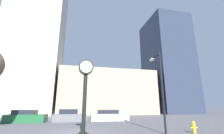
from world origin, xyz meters
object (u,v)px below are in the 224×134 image
(street_lamp_right, at_px, (158,78))
(car_grey, at_px, (69,116))
(street_clock, at_px, (85,84))
(car_green, at_px, (26,117))
(car_silver, at_px, (109,116))
(fire_hydrant_near, at_px, (194,127))

(street_lamp_right, bearing_deg, car_grey, 125.07)
(street_clock, height_order, car_green, street_clock)
(car_green, xyz_separation_m, car_grey, (4.76, 0.03, 0.01))
(car_green, xyz_separation_m, street_lamp_right, (11.48, -9.55, 3.31))
(car_green, height_order, car_silver, car_green)
(car_grey, xyz_separation_m, car_silver, (4.89, -0.09, -0.04))
(car_grey, bearing_deg, street_clock, -85.23)
(fire_hydrant_near, bearing_deg, street_clock, 173.96)
(car_green, distance_m, car_grey, 4.76)
(street_clock, distance_m, street_lamp_right, 5.50)
(car_silver, xyz_separation_m, fire_hydrant_near, (3.98, -9.99, -0.17))
(car_green, bearing_deg, car_silver, 3.02)
(car_grey, bearing_deg, street_lamp_right, -57.89)
(car_silver, relative_size, fire_hydrant_near, 6.10)
(car_silver, distance_m, street_lamp_right, 10.21)
(car_green, height_order, car_grey, car_grey)
(street_clock, height_order, fire_hydrant_near, street_clock)
(street_lamp_right, bearing_deg, car_green, 140.25)
(car_green, relative_size, car_silver, 0.91)
(car_green, distance_m, street_lamp_right, 15.29)
(car_green, bearing_deg, car_grey, 3.72)
(car_silver, bearing_deg, car_grey, -179.00)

